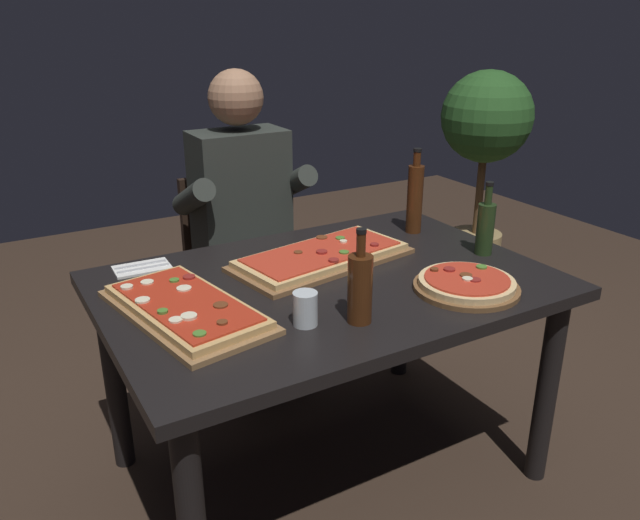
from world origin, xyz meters
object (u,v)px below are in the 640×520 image
(dining_table, at_px, (328,307))
(wine_bottle_dark, at_px, (485,227))
(vinegar_bottle_green, at_px, (415,197))
(pizza_round_far, at_px, (466,284))
(diner_chair, at_px, (237,264))
(seated_diner, at_px, (246,216))
(tumbler_near_camera, at_px, (305,311))
(oil_bottle_amber, at_px, (360,287))
(pizza_rectangular_left, at_px, (185,308))
(potted_plant_corner, at_px, (484,145))
(pizza_rectangular_front, at_px, (322,257))

(dining_table, xyz_separation_m, wine_bottle_dark, (0.59, -0.08, 0.19))
(wine_bottle_dark, xyz_separation_m, vinegar_bottle_green, (-0.07, 0.31, 0.04))
(pizza_round_far, xyz_separation_m, diner_chair, (-0.28, 1.14, -0.27))
(seated_diner, bearing_deg, tumbler_near_camera, -104.58)
(tumbler_near_camera, bearing_deg, vinegar_bottle_green, 32.56)
(pizza_round_far, distance_m, wine_bottle_dark, 0.35)
(dining_table, bearing_deg, wine_bottle_dark, -7.26)
(oil_bottle_amber, distance_m, diner_chair, 1.21)
(dining_table, height_order, pizza_round_far, pizza_round_far)
(dining_table, distance_m, oil_bottle_amber, 0.36)
(tumbler_near_camera, bearing_deg, dining_table, 47.93)
(dining_table, xyz_separation_m, tumbler_near_camera, (-0.21, -0.23, 0.14))
(pizza_rectangular_left, relative_size, seated_diner, 0.45)
(pizza_rectangular_left, xyz_separation_m, pizza_round_far, (0.80, -0.27, -0.00))
(wine_bottle_dark, distance_m, potted_plant_corner, 1.48)
(oil_bottle_amber, relative_size, diner_chair, 0.31)
(vinegar_bottle_green, relative_size, potted_plant_corner, 0.26)
(dining_table, relative_size, vinegar_bottle_green, 4.31)
(tumbler_near_camera, bearing_deg, wine_bottle_dark, 11.18)
(tumbler_near_camera, bearing_deg, seated_diner, 75.42)
(pizza_rectangular_front, relative_size, vinegar_bottle_green, 2.02)
(wine_bottle_dark, relative_size, oil_bottle_amber, 0.96)
(vinegar_bottle_green, relative_size, diner_chair, 0.37)
(tumbler_near_camera, height_order, potted_plant_corner, potted_plant_corner)
(dining_table, distance_m, tumbler_near_camera, 0.34)
(pizza_round_far, bearing_deg, pizza_rectangular_left, 161.16)
(dining_table, height_order, oil_bottle_amber, oil_bottle_amber)
(wine_bottle_dark, xyz_separation_m, diner_chair, (-0.55, 0.93, -0.35))
(pizza_round_far, height_order, diner_chair, diner_chair)
(dining_table, height_order, diner_chair, diner_chair)
(dining_table, xyz_separation_m, diner_chair, (0.04, 0.86, -0.16))
(pizza_rectangular_front, height_order, pizza_round_far, same)
(wine_bottle_dark, xyz_separation_m, potted_plant_corner, (1.02, 1.07, -0.00))
(pizza_rectangular_front, xyz_separation_m, diner_chair, (-0.02, 0.72, -0.27))
(wine_bottle_dark, height_order, seated_diner, seated_diner)
(pizza_round_far, distance_m, vinegar_bottle_green, 0.57)
(diner_chair, relative_size, seated_diner, 0.65)
(vinegar_bottle_green, bearing_deg, pizza_round_far, -111.18)
(pizza_rectangular_left, height_order, pizza_round_far, same)
(wine_bottle_dark, bearing_deg, vinegar_bottle_green, 102.01)
(pizza_round_far, bearing_deg, diner_chair, 103.96)
(pizza_rectangular_front, height_order, potted_plant_corner, potted_plant_corner)
(seated_diner, bearing_deg, dining_table, -93.20)
(oil_bottle_amber, height_order, vinegar_bottle_green, vinegar_bottle_green)
(dining_table, xyz_separation_m, vinegar_bottle_green, (0.52, 0.24, 0.23))
(dining_table, distance_m, potted_plant_corner, 1.91)
(oil_bottle_amber, xyz_separation_m, vinegar_bottle_green, (0.60, 0.53, 0.04))
(diner_chair, relative_size, potted_plant_corner, 0.70)
(pizza_rectangular_front, height_order, diner_chair, diner_chair)
(oil_bottle_amber, distance_m, vinegar_bottle_green, 0.80)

